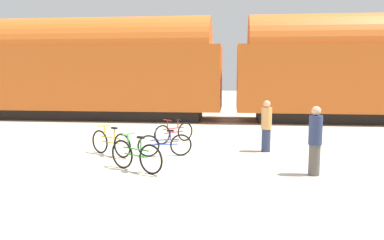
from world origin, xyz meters
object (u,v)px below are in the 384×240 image
object	(u,v)px
bicycle_maroon	(174,133)
bicycle_yellow	(111,143)
person_in_navy	(315,141)
bicycle_blue	(165,145)
freight_train	(229,67)
bicycle_green	(136,156)
person_in_tan	(266,126)

from	to	relation	value
bicycle_maroon	bicycle_yellow	bearing A→B (deg)	-124.97
person_in_navy	bicycle_blue	bearing A→B (deg)	130.08
bicycle_yellow	person_in_navy	world-z (taller)	person_in_navy
freight_train	bicycle_green	world-z (taller)	freight_train
freight_train	bicycle_green	bearing A→B (deg)	-102.08
bicycle_blue	bicycle_green	world-z (taller)	bicycle_green
person_in_tan	bicycle_green	bearing A→B (deg)	-17.80
bicycle_green	bicycle_maroon	bearing A→B (deg)	84.88
person_in_tan	bicycle_maroon	bearing A→B (deg)	-76.83
bicycle_green	person_in_tan	distance (m)	4.41
bicycle_blue	bicycle_green	distance (m)	1.78
person_in_navy	person_in_tan	xyz separation A→B (m)	(-0.92, 2.61, -0.04)
person_in_navy	person_in_tan	world-z (taller)	person_in_navy
person_in_tan	freight_train	bearing A→B (deg)	-136.88
bicycle_blue	person_in_navy	xyz separation A→B (m)	(3.95, -1.61, 0.50)
freight_train	person_in_navy	size ratio (longest dim) A/B	16.31
freight_train	bicycle_maroon	size ratio (longest dim) A/B	21.65
bicycle_maroon	person_in_navy	distance (m)	5.53
bicycle_yellow	bicycle_green	distance (m)	2.06
bicycle_blue	person_in_tan	bearing A→B (deg)	18.23
bicycle_green	person_in_navy	xyz separation A→B (m)	(4.37, 0.12, 0.45)
bicycle_yellow	person_in_navy	xyz separation A→B (m)	(5.57, -1.55, 0.47)
bicycle_blue	person_in_navy	bearing A→B (deg)	-22.17
bicycle_maroon	bicycle_green	distance (m)	3.91
bicycle_yellow	person_in_tan	bearing A→B (deg)	12.80
bicycle_maroon	person_in_navy	bearing A→B (deg)	-43.21
bicycle_maroon	bicycle_green	bearing A→B (deg)	-95.12
bicycle_blue	bicycle_green	xyz separation A→B (m)	(-0.42, -1.73, 0.05)
person_in_tan	person_in_navy	bearing A→B (deg)	53.28
bicycle_green	person_in_tan	bearing A→B (deg)	38.38
freight_train	bicycle_green	xyz separation A→B (m)	(-2.20, -10.30, -2.35)
bicycle_blue	person_in_tan	xyz separation A→B (m)	(3.03, 1.00, 0.46)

